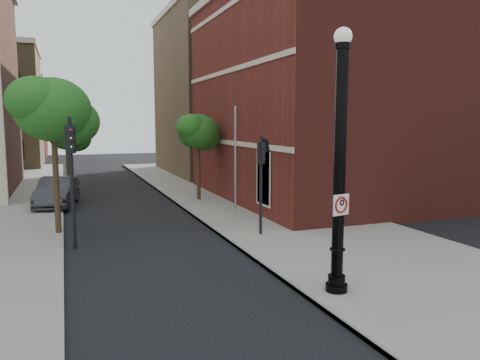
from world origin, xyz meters
name	(u,v)px	position (x,y,z in m)	size (l,w,h in m)	color
ground	(227,301)	(0.00, 0.00, 0.00)	(120.00, 120.00, 0.00)	black
sidewalk_right	(275,214)	(6.00, 10.00, 0.06)	(8.00, 60.00, 0.12)	gray
curb_edge	(199,219)	(2.05, 10.00, 0.07)	(0.10, 60.00, 0.14)	gray
brick_wall_building	(390,97)	(16.00, 14.00, 6.26)	(22.30, 16.30, 12.50)	maroon
bg_building_tan_b	(282,97)	(16.00, 30.00, 7.00)	(22.00, 14.00, 14.00)	olive
lamppost	(339,176)	(2.91, -0.64, 3.25)	(0.60, 0.60, 7.05)	black
no_parking_sign	(341,205)	(2.87, -0.81, 2.52)	(0.55, 0.15, 0.56)	white
parked_car	(57,192)	(-4.28, 16.32, 0.82)	(1.73, 4.96, 1.64)	#2F2E34
traffic_signal_left	(71,161)	(-3.60, 6.81, 3.27)	(0.37, 0.43, 4.85)	black
traffic_signal_right	(261,169)	(3.55, 6.05, 2.77)	(0.27, 0.34, 4.11)	black
utility_pole	(235,163)	(3.81, 9.80, 2.71)	(0.11, 0.11, 5.42)	#999999
street_tree_a	(54,111)	(-4.14, 9.29, 5.08)	(3.57, 3.23, 6.43)	#332114
street_tree_b	(68,135)	(-3.58, 19.28, 3.90)	(2.74, 2.48, 4.95)	#332114
street_tree_c	(198,133)	(3.56, 15.36, 4.04)	(2.84, 2.57, 5.12)	#332114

